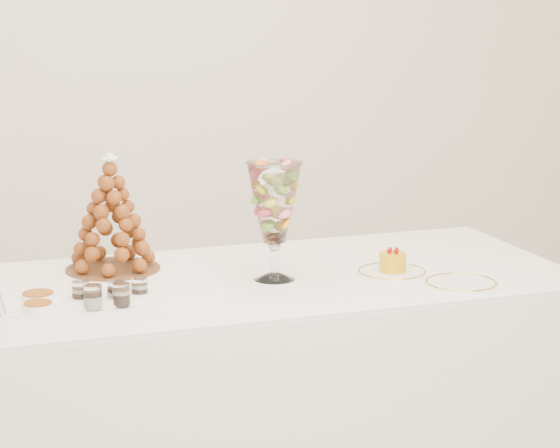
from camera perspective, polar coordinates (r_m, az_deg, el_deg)
name	(u,v)px	position (r m, az deg, el deg)	size (l,w,h in m)	color
buffet_table	(220,410)	(3.47, -3.16, -9.65)	(2.22, 0.94, 0.84)	white
lace_tray	(107,282)	(3.32, -9.00, -3.01)	(0.63, 0.47, 0.02)	white
macaron_vase	(274,204)	(3.30, -0.30, 1.06)	(0.17, 0.17, 0.36)	white
cake_plate	(392,273)	(3.42, 5.87, -2.54)	(0.22, 0.22, 0.01)	white
spare_plate	(461,284)	(3.33, 9.44, -3.09)	(0.22, 0.22, 0.01)	white
verrine_a	(81,293)	(3.12, -10.36, -3.57)	(0.05, 0.05, 0.07)	white
verrine_b	(116,292)	(3.12, -8.57, -3.56)	(0.05, 0.05, 0.07)	white
verrine_c	(139,289)	(3.15, -7.35, -3.39)	(0.05, 0.05, 0.06)	white
verrine_d	(93,297)	(3.08, -9.75, -3.79)	(0.05, 0.05, 0.07)	white
verrine_e	(121,295)	(3.09, -8.29, -3.69)	(0.05, 0.05, 0.07)	white
ramekin_back	(38,299)	(3.16, -12.52, -3.84)	(0.10, 0.10, 0.03)	white
ramekin_front	(38,308)	(3.08, -12.53, -4.32)	(0.09, 0.09, 0.03)	white
croquembouche	(111,214)	(3.38, -8.81, 0.54)	(0.29, 0.29, 0.36)	brown
mousse_cake	(393,262)	(3.41, 5.91, -1.96)	(0.09, 0.09, 0.07)	#E19B0A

